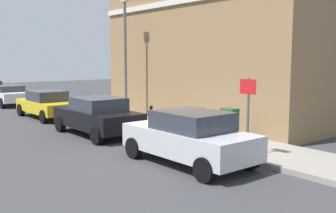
% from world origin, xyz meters
% --- Properties ---
extents(ground, '(80.00, 80.00, 0.00)m').
position_xyz_m(ground, '(0.00, 0.00, 0.00)').
color(ground, '#38383A').
extents(sidewalk, '(2.54, 30.00, 0.15)m').
position_xyz_m(sidewalk, '(1.93, 6.00, 0.07)').
color(sidewalk, gray).
rests_on(sidewalk, ground).
extents(corner_building, '(6.45, 11.76, 8.54)m').
position_xyz_m(corner_building, '(6.37, 3.88, 4.27)').
color(corner_building, olive).
rests_on(corner_building, ground).
extents(car_silver, '(2.01, 4.17, 1.54)m').
position_xyz_m(car_silver, '(-0.69, -1.38, 0.80)').
color(car_silver, '#B7B7BC').
rests_on(car_silver, ground).
extents(car_black, '(2.01, 4.23, 1.50)m').
position_xyz_m(car_black, '(-0.72, 4.06, 0.77)').
color(car_black, black).
rests_on(car_black, ground).
extents(car_yellow, '(1.91, 4.23, 1.39)m').
position_xyz_m(car_yellow, '(-0.62, 9.62, 0.72)').
color(car_yellow, gold).
rests_on(car_yellow, ground).
extents(car_white, '(1.85, 4.03, 1.29)m').
position_xyz_m(car_white, '(-0.53, 16.35, 0.69)').
color(car_white, silver).
rests_on(car_white, ground).
extents(utility_cabinet, '(0.46, 0.61, 1.15)m').
position_xyz_m(utility_cabinet, '(2.02, -0.41, 0.68)').
color(utility_cabinet, '#1E4C28').
rests_on(utility_cabinet, sidewalk).
extents(bollard_near_cabinet, '(0.14, 0.14, 1.04)m').
position_xyz_m(bollard_near_cabinet, '(2.12, 1.06, 0.70)').
color(bollard_near_cabinet, black).
rests_on(bollard_near_cabinet, sidewalk).
extents(bollard_far_kerb, '(0.14, 0.14, 1.04)m').
position_xyz_m(bollard_far_kerb, '(0.91, 2.70, 0.70)').
color(bollard_far_kerb, black).
rests_on(bollard_far_kerb, sidewalk).
extents(street_sign, '(0.08, 0.60, 2.30)m').
position_xyz_m(street_sign, '(0.96, -2.11, 1.66)').
color(street_sign, '#59595B').
rests_on(street_sign, sidewalk).
extents(lamppost, '(0.20, 0.44, 5.72)m').
position_xyz_m(lamppost, '(2.13, 6.48, 3.30)').
color(lamppost, '#59595B').
rests_on(lamppost, sidewalk).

